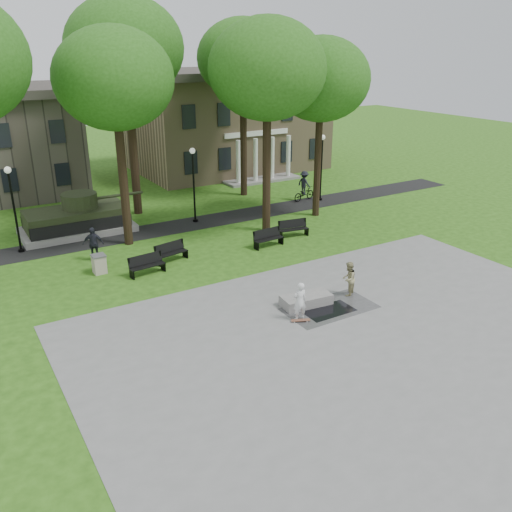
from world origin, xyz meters
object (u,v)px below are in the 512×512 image
at_px(cyclist, 304,189).
at_px(park_bench_0, 147,264).
at_px(friend_watching, 349,279).
at_px(concrete_block, 306,300).
at_px(trash_bin, 99,264).
at_px(skateboarder, 300,301).

height_order(cyclist, park_bench_0, cyclist).
bearing_deg(friend_watching, cyclist, -151.98).
bearing_deg(concrete_block, friend_watching, -4.03).
bearing_deg(park_bench_0, friend_watching, -51.59).
xyz_separation_m(concrete_block, trash_bin, (-6.72, 8.18, 0.24)).
distance_m(concrete_block, park_bench_0, 8.33).
relative_size(friend_watching, cyclist, 0.73).
bearing_deg(cyclist, concrete_block, 132.90).
height_order(cyclist, trash_bin, cyclist).
distance_m(cyclist, park_bench_0, 16.20).
bearing_deg(skateboarder, concrete_block, -132.40).
xyz_separation_m(skateboarder, friend_watching, (3.25, 0.80, -0.04)).
relative_size(skateboarder, cyclist, 0.76).
bearing_deg(trash_bin, concrete_block, -50.60).
bearing_deg(skateboarder, park_bench_0, -59.65).
bearing_deg(friend_watching, park_bench_0, -78.69).
relative_size(friend_watching, park_bench_0, 0.86).
height_order(skateboarder, friend_watching, skateboarder).
relative_size(concrete_block, skateboarder, 1.33).
height_order(friend_watching, park_bench_0, friend_watching).
bearing_deg(park_bench_0, skateboarder, -71.00).
distance_m(cyclist, trash_bin, 17.53).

